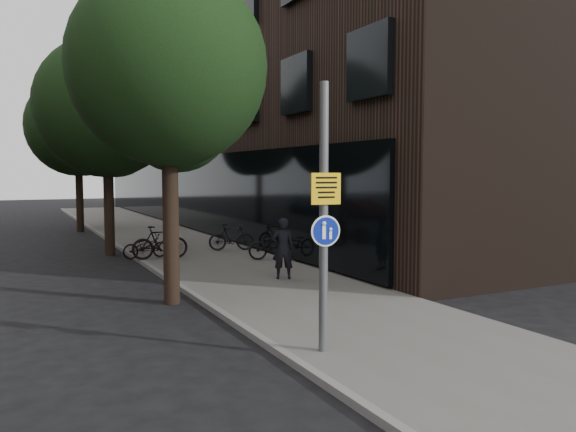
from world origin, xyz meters
TOP-DOWN VIEW (x-y plane):
  - ground at (0.00, 0.00)m, footprint 120.00×120.00m
  - sidewalk at (0.25, 10.00)m, footprint 4.50×60.00m
  - curb_edge at (-2.00, 10.00)m, footprint 0.15×60.00m
  - building_right_dark_brick at (8.50, 22.00)m, footprint 12.00×40.00m
  - street_tree_near at (-2.53, 4.64)m, footprint 4.40×4.40m
  - street_tree_mid at (-2.53, 13.14)m, footprint 5.00×5.00m
  - street_tree_far at (-2.53, 22.14)m, footprint 5.00×5.00m
  - signpost at (-1.42, -0.30)m, footprint 0.49×0.14m
  - pedestrian at (0.71, 5.50)m, footprint 0.71×0.60m
  - parked_bike_facade_near at (2.00, 8.66)m, footprint 1.92×1.06m
  - parked_bike_facade_far at (1.45, 11.31)m, footprint 1.71×0.92m
  - parked_bike_curb_near at (-1.80, 10.82)m, footprint 1.60×0.73m
  - parked_bike_curb_far at (-1.40, 10.44)m, footprint 1.87×0.64m

SIDE VIEW (x-z plane):
  - ground at x=0.00m, z-range 0.00..0.00m
  - sidewalk at x=0.25m, z-range 0.00..0.12m
  - curb_edge at x=-2.00m, z-range 0.00..0.13m
  - parked_bike_curb_near at x=-1.80m, z-range 0.12..0.93m
  - parked_bike_facade_near at x=2.00m, z-range 0.12..1.07m
  - parked_bike_facade_far at x=1.45m, z-range 0.12..1.11m
  - parked_bike_curb_far at x=-1.40m, z-range 0.12..1.22m
  - pedestrian at x=0.71m, z-range 0.12..1.77m
  - signpost at x=-1.42m, z-range 0.14..4.41m
  - street_tree_near at x=-2.53m, z-range 1.36..8.86m
  - street_tree_mid at x=-2.53m, z-range 1.21..9.01m
  - street_tree_far at x=-2.53m, z-range 1.21..9.01m
  - building_right_dark_brick at x=8.50m, z-range 0.00..18.00m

